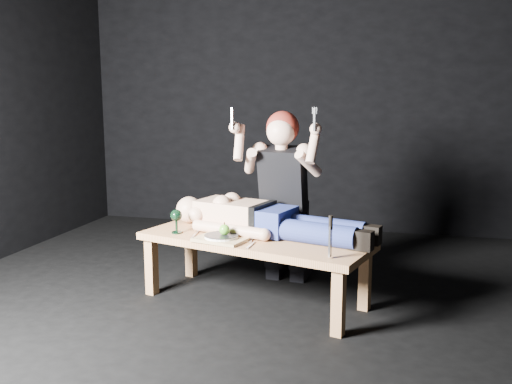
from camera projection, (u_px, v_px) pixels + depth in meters
ground at (264, 317)px, 3.51m from camera, size 5.00×5.00×0.00m
back_wall at (322, 85)px, 5.64m from camera, size 5.00×0.00×5.00m
table at (254, 270)px, 3.74m from camera, size 1.65×0.97×0.45m
lying_man at (269, 216)px, 3.77m from camera, size 1.54×0.83×0.25m
kneeling_woman at (286, 195)px, 4.10m from camera, size 0.76×0.84×1.32m
serving_tray at (221, 239)px, 3.62m from camera, size 0.38×0.31×0.02m
plate at (221, 236)px, 3.62m from camera, size 0.27×0.27×0.02m
apple at (225, 230)px, 3.61m from camera, size 0.07×0.07×0.07m
goblet at (176, 221)px, 3.80m from camera, size 0.10×0.10×0.17m
fork_flat at (195, 235)px, 3.77m from camera, size 0.03×0.17×0.01m
knife_flat at (251, 245)px, 3.50m from camera, size 0.02×0.17×0.01m
spoon_flat at (251, 240)px, 3.64m from camera, size 0.04×0.17×0.01m
carving_knife at (330, 237)px, 3.21m from camera, size 0.04×0.04×0.25m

